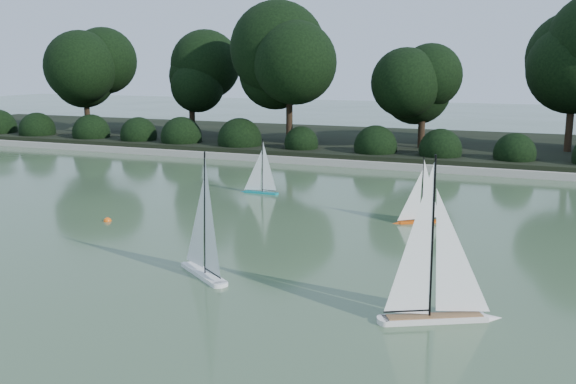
{
  "coord_description": "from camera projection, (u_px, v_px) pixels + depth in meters",
  "views": [
    {
      "loc": [
        4.49,
        -7.55,
        2.73
      ],
      "look_at": [
        0.66,
        1.84,
        0.7
      ],
      "focal_mm": 40.0,
      "sensor_mm": 36.0,
      "label": 1
    }
  ],
  "objects": [
    {
      "name": "sailboat_orange",
      "position": [
        416.0,
        212.0,
        11.16
      ],
      "size": [
        0.84,
        0.56,
        1.24
      ],
      "color": "#D84A0C",
      "rests_on": "ground"
    },
    {
      "name": "ground",
      "position": [
        196.0,
        261.0,
        9.05
      ],
      "size": [
        80.0,
        80.0,
        0.0
      ],
      "primitive_type": "plane",
      "color": "#354E2F",
      "rests_on": "ground"
    },
    {
      "name": "pond_coping",
      "position": [
        366.0,
        164.0,
        17.2
      ],
      "size": [
        40.0,
        0.35,
        0.18
      ],
      "primitive_type": "cube",
      "color": "gray",
      "rests_on": "ground"
    },
    {
      "name": "shrub_hedge",
      "position": [
        375.0,
        147.0,
        17.95
      ],
      "size": [
        29.1,
        1.1,
        1.1
      ],
      "color": "black",
      "rests_on": "ground"
    },
    {
      "name": "sailboat_teal",
      "position": [
        258.0,
        184.0,
        13.76
      ],
      "size": [
        0.9,
        0.15,
        1.24
      ],
      "color": "#0C8287",
      "rests_on": "ground"
    },
    {
      "name": "sailboat_white_b",
      "position": [
        445.0,
        294.0,
        6.88
      ],
      "size": [
        1.32,
        0.84,
        1.92
      ],
      "color": "silver",
      "rests_on": "ground"
    },
    {
      "name": "race_buoy",
      "position": [
        108.0,
        221.0,
        11.32
      ],
      "size": [
        0.14,
        0.14,
        0.14
      ],
      "primitive_type": "sphere",
      "color": "#EF570C",
      "rests_on": "ground"
    },
    {
      "name": "sailboat_white_a",
      "position": [
        200.0,
        254.0,
        8.44
      ],
      "size": [
        1.13,
        0.89,
        1.75
      ],
      "color": "white",
      "rests_on": "ground"
    },
    {
      "name": "far_bank",
      "position": [
        399.0,
        145.0,
        20.82
      ],
      "size": [
        40.0,
        8.0,
        0.3
      ],
      "primitive_type": "cube",
      "color": "black",
      "rests_on": "ground"
    },
    {
      "name": "tree_line",
      "position": [
        432.0,
        67.0,
        18.46
      ],
      "size": [
        26.31,
        3.93,
        4.39
      ],
      "color": "black",
      "rests_on": "ground"
    }
  ]
}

